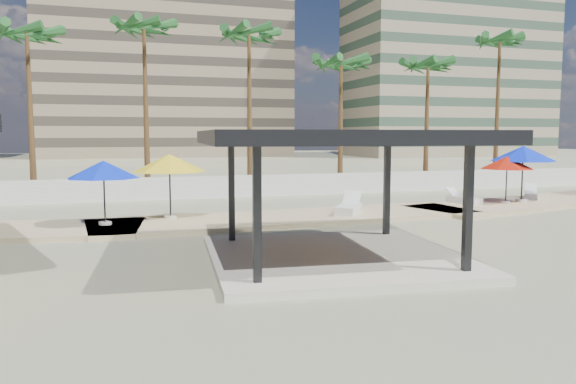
# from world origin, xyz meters

# --- Properties ---
(ground) EXTENTS (200.00, 200.00, 0.00)m
(ground) POSITION_xyz_m (0.00, 0.00, 0.00)
(ground) COLOR tan
(ground) RESTS_ON ground
(promenade) EXTENTS (44.45, 7.97, 0.24)m
(promenade) POSITION_xyz_m (2.00, 7.67, 0.06)
(promenade) COLOR #C6B284
(promenade) RESTS_ON ground
(boundary_wall) EXTENTS (56.00, 0.30, 1.20)m
(boundary_wall) POSITION_xyz_m (0.00, 16.00, 0.60)
(boundary_wall) COLOR silver
(boundary_wall) RESTS_ON ground
(building_mid) EXTENTS (38.00, 16.00, 30.40)m
(building_mid) POSITION_xyz_m (4.00, 78.00, 14.27)
(building_mid) COLOR #847259
(building_mid) RESTS_ON ground
(building_east) EXTENTS (32.00, 15.00, 36.40)m
(building_east) POSITION_xyz_m (48.00, 66.00, 17.27)
(building_east) COLOR gray
(building_east) RESTS_ON ground
(pavilion_central) EXTENTS (7.73, 7.73, 3.59)m
(pavilion_central) POSITION_xyz_m (0.75, -0.42, 2.14)
(pavilion_central) COLOR beige
(pavilion_central) RESTS_ON ground
(umbrella_b) EXTENTS (3.09, 3.09, 2.54)m
(umbrella_b) POSITION_xyz_m (-2.86, 7.74, 2.36)
(umbrella_b) COLOR beige
(umbrella_b) RESTS_ON promenade
(umbrella_c) EXTENTS (3.10, 3.10, 2.26)m
(umbrella_c) POSITION_xyz_m (13.13, 7.88, 2.12)
(umbrella_c) COLOR beige
(umbrella_c) RESTS_ON promenade
(umbrella_d) EXTENTS (3.66, 3.66, 2.75)m
(umbrella_d) POSITION_xyz_m (14.20, 8.06, 2.54)
(umbrella_d) COLOR beige
(umbrella_d) RESTS_ON promenade
(umbrella_f) EXTENTS (3.28, 3.28, 2.36)m
(umbrella_f) POSITION_xyz_m (-5.32, 6.91, 2.21)
(umbrella_f) COLOR beige
(umbrella_f) RESTS_ON promenade
(lounger_b) EXTENTS (1.91, 2.32, 0.87)m
(lounger_b) POSITION_xyz_m (4.40, 6.86, 0.39)
(lounger_b) COLOR silver
(lounger_b) RESTS_ON promenade
(lounger_c) EXTENTS (1.03, 1.96, 0.71)m
(lounger_c) POSITION_xyz_m (11.19, 8.52, 0.35)
(lounger_c) COLOR silver
(lounger_c) RESTS_ON promenade
(lounger_d) EXTENTS (1.72, 1.86, 0.73)m
(lounger_d) POSITION_xyz_m (15.79, 9.23, 0.35)
(lounger_d) COLOR silver
(lounger_d) RESTS_ON promenade
(palm_c) EXTENTS (3.00, 3.00, 9.57)m
(palm_c) POSITION_xyz_m (-9.00, 18.10, 8.39)
(palm_c) COLOR brown
(palm_c) RESTS_ON ground
(palm_d) EXTENTS (3.00, 3.00, 10.37)m
(palm_d) POSITION_xyz_m (-3.00, 18.90, 9.14)
(palm_d) COLOR brown
(palm_d) RESTS_ON ground
(palm_e) EXTENTS (3.00, 3.00, 10.19)m
(palm_e) POSITION_xyz_m (3.00, 18.40, 8.97)
(palm_e) COLOR brown
(palm_e) RESTS_ON ground
(palm_f) EXTENTS (3.00, 3.00, 8.75)m
(palm_f) POSITION_xyz_m (9.00, 18.60, 7.62)
(palm_f) COLOR brown
(palm_f) RESTS_ON ground
(palm_g) EXTENTS (3.00, 3.00, 8.83)m
(palm_g) POSITION_xyz_m (15.00, 18.20, 7.69)
(palm_g) COLOR brown
(palm_g) RESTS_ON ground
(palm_h) EXTENTS (3.00, 3.00, 10.79)m
(palm_h) POSITION_xyz_m (21.00, 18.80, 9.53)
(palm_h) COLOR brown
(palm_h) RESTS_ON ground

